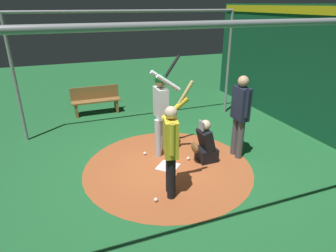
# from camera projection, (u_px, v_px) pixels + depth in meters

# --- Properties ---
(ground_plane) EXTENTS (25.57, 25.57, 0.00)m
(ground_plane) POSITION_uv_depth(u_px,v_px,m) (168.00, 167.00, 6.16)
(ground_plane) COLOR #216633
(dirt_circle) EXTENTS (3.55, 3.55, 0.01)m
(dirt_circle) POSITION_uv_depth(u_px,v_px,m) (168.00, 167.00, 6.16)
(dirt_circle) COLOR #AD562D
(dirt_circle) RESTS_ON ground
(home_plate) EXTENTS (0.59, 0.59, 0.01)m
(home_plate) POSITION_uv_depth(u_px,v_px,m) (168.00, 166.00, 6.16)
(home_plate) COLOR white
(home_plate) RESTS_ON dirt_circle
(batter) EXTENTS (0.68, 0.49, 2.20)m
(batter) POSITION_uv_depth(u_px,v_px,m) (161.00, 105.00, 6.32)
(batter) COLOR #BCBCC0
(batter) RESTS_ON ground
(catcher) EXTENTS (0.58, 0.40, 0.96)m
(catcher) POSITION_uv_depth(u_px,v_px,m) (205.00, 145.00, 6.27)
(catcher) COLOR black
(catcher) RESTS_ON ground
(umpire) EXTENTS (0.23, 0.49, 1.85)m
(umpire) POSITION_uv_depth(u_px,v_px,m) (240.00, 112.00, 6.22)
(umpire) COLOR #4C4C51
(umpire) RESTS_ON ground
(visitor) EXTENTS (0.61, 0.51, 2.06)m
(visitor) POSITION_uv_depth(u_px,v_px,m) (171.00, 146.00, 4.92)
(visitor) COLOR black
(visitor) RESTS_ON ground
(back_wall) EXTENTS (0.22, 9.57, 3.21)m
(back_wall) POSITION_uv_depth(u_px,v_px,m) (330.00, 76.00, 6.87)
(back_wall) COLOR #145133
(back_wall) RESTS_ON ground
(cage_frame) EXTENTS (5.86, 5.12, 3.07)m
(cage_frame) POSITION_uv_depth(u_px,v_px,m) (168.00, 66.00, 5.32)
(cage_frame) COLOR gray
(cage_frame) RESTS_ON ground
(bench) EXTENTS (1.47, 0.36, 0.85)m
(bench) POSITION_uv_depth(u_px,v_px,m) (96.00, 100.00, 9.00)
(bench) COLOR olive
(bench) RESTS_ON ground
(baseball_0) EXTENTS (0.07, 0.07, 0.07)m
(baseball_0) POSITION_uv_depth(u_px,v_px,m) (188.00, 158.00, 6.41)
(baseball_0) COLOR white
(baseball_0) RESTS_ON dirt_circle
(baseball_1) EXTENTS (0.07, 0.07, 0.07)m
(baseball_1) POSITION_uv_depth(u_px,v_px,m) (156.00, 200.00, 5.07)
(baseball_1) COLOR white
(baseball_1) RESTS_ON dirt_circle
(baseball_2) EXTENTS (0.07, 0.07, 0.07)m
(baseball_2) POSITION_uv_depth(u_px,v_px,m) (145.00, 153.00, 6.63)
(baseball_2) COLOR white
(baseball_2) RESTS_ON dirt_circle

